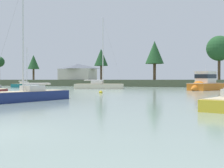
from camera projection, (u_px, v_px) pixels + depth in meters
name	position (u px, v px, depth m)	size (l,w,h in m)	color
far_shore_bank	(194.00, 82.00, 96.74)	(193.27, 56.41, 1.80)	#4C563D
cruiser_orange	(205.00, 86.00, 49.58)	(6.81, 10.64, 5.49)	orange
sailboat_cream	(99.00, 87.00, 56.71)	(9.81, 4.95, 14.55)	beige
sailboat_teal	(25.00, 86.00, 69.90)	(2.22, 7.87, 10.22)	#196B70
sailboat_navy	(29.00, 98.00, 24.59)	(3.86, 7.96, 10.23)	navy
mooring_buoy_yellow	(101.00, 92.00, 38.72)	(0.49, 0.49, 0.54)	yellow
shore_tree_right	(101.00, 58.00, 83.92)	(4.00, 4.00, 8.94)	brown
shore_tree_center	(33.00, 62.00, 99.69)	(3.97, 3.97, 8.56)	brown
shore_tree_far_right	(219.00, 49.00, 75.76)	(6.57, 6.57, 11.50)	brown
shore_tree_inland_c	(155.00, 53.00, 93.46)	(5.96, 5.96, 12.48)	brown
cottage_hillside	(78.00, 72.00, 100.53)	(12.36, 8.19, 5.50)	silver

